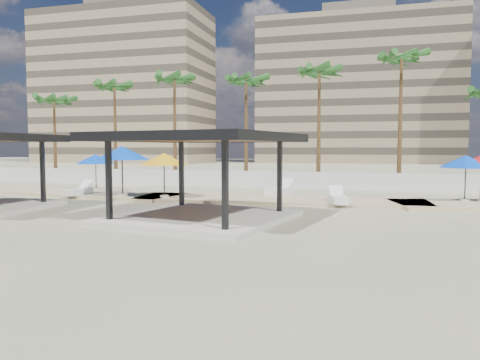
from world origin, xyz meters
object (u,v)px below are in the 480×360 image
(lounger_c, at_px, (338,199))
(umbrella_a, at_px, (96,159))
(pavilion_central, at_px, (199,168))
(lounger_a, at_px, (79,191))
(lounger_b, at_px, (280,191))

(lounger_c, bearing_deg, umbrella_a, 65.27)
(pavilion_central, height_order, lounger_a, pavilion_central)
(pavilion_central, xyz_separation_m, lounger_c, (5.23, 6.20, -1.76))
(lounger_b, bearing_deg, lounger_a, 121.70)
(pavilion_central, bearing_deg, lounger_a, 158.70)
(lounger_a, distance_m, lounger_b, 12.09)
(umbrella_a, xyz_separation_m, lounger_b, (12.62, -0.08, -1.82))
(umbrella_a, bearing_deg, lounger_a, -73.71)
(pavilion_central, distance_m, umbrella_a, 14.62)
(lounger_b, distance_m, lounger_c, 4.92)
(lounger_b, xyz_separation_m, lounger_c, (3.68, -3.27, -0.02))
(umbrella_a, bearing_deg, pavilion_central, -40.80)
(lounger_b, bearing_deg, pavilion_central, -173.28)
(lounger_b, bearing_deg, umbrella_a, 105.64)
(lounger_a, xyz_separation_m, lounger_b, (11.64, 3.27, 0.02))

